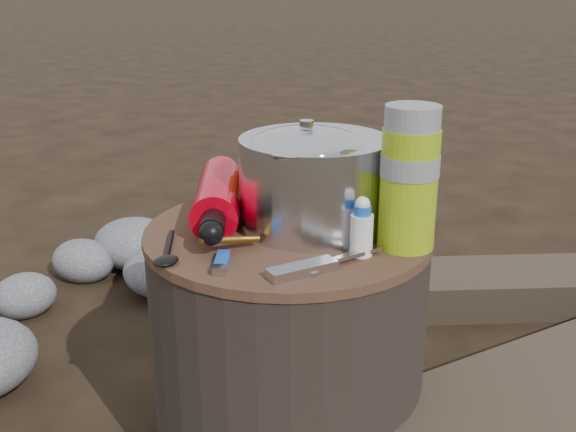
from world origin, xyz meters
The scene contains 15 objects.
stump centered at (0.00, 0.00, 0.23)m, with size 0.49×0.49×0.45m, color black.
rock_ring centered at (-0.78, 0.18, 0.09)m, with size 0.41×0.90×0.18m, color #5C5C61, non-canonical shape.
log_small centered at (0.32, 0.95, 0.05)m, with size 0.22×1.22×0.10m, color #392E23.
foil_windscreen centered at (0.03, 0.04, 0.53)m, with size 0.26×0.26×0.16m, color silver.
camping_pot centered at (0.03, 0.01, 0.55)m, with size 0.18×0.18×0.18m, color silver.
fuel_bottle centered at (-0.14, -0.02, 0.50)m, with size 0.08×0.33×0.08m, color red, non-canonical shape.
thermos centered at (0.20, 0.04, 0.57)m, with size 0.09×0.09×0.23m, color #88AA13.
travel_mug centered at (0.16, 0.13, 0.52)m, with size 0.09×0.09×0.13m, color black.
stuff_sack centered at (-0.09, 0.14, 0.52)m, with size 0.18×0.14×0.12m, color #BF7F08.
food_pouch centered at (0.01, 0.19, 0.52)m, with size 0.11×0.02×0.14m, color #18144D.
lighter centered at (0.00, -0.18, 0.46)m, with size 0.02×0.08×0.01m, color blue.
multitool centered at (0.12, -0.14, 0.46)m, with size 0.03×0.11×0.02m, color #B1B1B6.
pot_grabber centered at (0.14, -0.08, 0.46)m, with size 0.04×0.14×0.01m, color #B1B1B6, non-canonical shape.
spork centered at (-0.12, -0.18, 0.46)m, with size 0.03×0.14×0.01m, color black, non-canonical shape.
squeeze_bottle centered at (0.16, -0.03, 0.50)m, with size 0.04×0.04×0.08m, color silver.
Camera 1 is at (0.60, -0.92, 0.88)m, focal length 42.57 mm.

